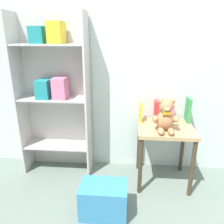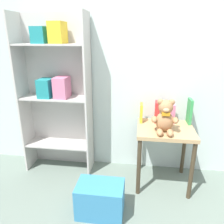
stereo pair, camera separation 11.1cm
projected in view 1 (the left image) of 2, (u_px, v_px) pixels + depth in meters
name	position (u px, v px, depth m)	size (l,w,h in m)	color
wall_back	(154.00, 58.00, 2.25)	(4.80, 0.06, 2.50)	silver
bookshelf_side	(54.00, 88.00, 2.29)	(0.74, 0.28, 1.69)	#BCB7B2
display_table	(165.00, 137.00, 2.18)	(0.54, 0.48, 0.62)	tan
teddy_bear	(166.00, 116.00, 2.01)	(0.24, 0.22, 0.31)	#A8754C
book_standing_yellow	(141.00, 112.00, 2.26)	(0.02, 0.12, 0.19)	gold
book_standing_red	(156.00, 111.00, 2.26)	(0.04, 0.13, 0.21)	red
book_standing_pink	(172.00, 112.00, 2.26)	(0.03, 0.12, 0.19)	#D17093
book_standing_green	(188.00, 110.00, 2.23)	(0.03, 0.14, 0.25)	#33934C
storage_bin	(104.00, 199.00, 1.86)	(0.40, 0.26, 0.29)	teal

